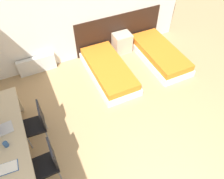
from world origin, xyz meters
name	(u,v)px	position (x,y,z in m)	size (l,w,h in m)	color
wall_back	(77,11)	(0.00, 4.32, 1.35)	(5.80, 0.05, 2.70)	silver
headboard_panel	(119,32)	(1.10, 4.29, 0.51)	(2.52, 0.03, 1.03)	black
bed_near_window	(109,71)	(0.34, 3.29, 0.17)	(0.90, 1.92, 0.36)	silver
bed_near_door	(159,54)	(1.86, 3.29, 0.17)	(0.90, 1.92, 0.36)	silver
nightstand	(122,43)	(1.10, 4.06, 0.28)	(0.48, 0.39, 0.56)	beige
radiator	(37,65)	(-1.25, 4.20, 0.23)	(0.94, 0.12, 0.45)	silver
desk	(11,150)	(-2.10, 1.82, 0.60)	(0.60, 2.55, 0.74)	#C6B28E
chair_near_laptop	(37,122)	(-1.60, 2.23, 0.52)	(0.43, 0.43, 0.94)	black
chair_near_notebook	(48,162)	(-1.60, 1.39, 0.52)	(0.40, 0.40, 0.94)	black
open_notebook	(8,168)	(-2.14, 1.43, 0.75)	(0.30, 0.21, 0.02)	#1E4793
mug	(6,144)	(-2.11, 1.82, 0.79)	(0.08, 0.08, 0.09)	#2D5184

